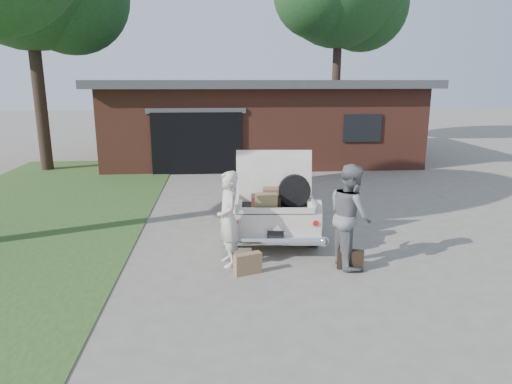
{
  "coord_description": "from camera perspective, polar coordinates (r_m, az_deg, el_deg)",
  "views": [
    {
      "loc": [
        -0.74,
        -8.3,
        3.3
      ],
      "look_at": [
        0.0,
        0.6,
        1.1
      ],
      "focal_mm": 32.0,
      "sensor_mm": 36.0,
      "label": 1
    }
  ],
  "objects": [
    {
      "name": "house",
      "position": [
        19.92,
        0.24,
        9.14
      ],
      "size": [
        12.8,
        7.8,
        3.3
      ],
      "color": "brown",
      "rests_on": "ground"
    },
    {
      "name": "ground",
      "position": [
        8.96,
        0.32,
        -7.76
      ],
      "size": [
        90.0,
        90.0,
        0.0
      ],
      "primitive_type": "plane",
      "color": "gray",
      "rests_on": "ground"
    },
    {
      "name": "woman_left",
      "position": [
        8.22,
        -3.48,
        -3.38
      ],
      "size": [
        0.54,
        0.71,
        1.74
      ],
      "primitive_type": "imported",
      "rotation": [
        0.0,
        0.0,
        -1.37
      ],
      "color": "beige",
      "rests_on": "ground"
    },
    {
      "name": "grass_strip",
      "position": [
        12.7,
        -26.59,
        -2.69
      ],
      "size": [
        6.0,
        16.0,
        0.02
      ],
      "primitive_type": "cube",
      "color": "#2D4C1E",
      "rests_on": "ground"
    },
    {
      "name": "woman_right",
      "position": [
        8.36,
        11.71,
        -2.88
      ],
      "size": [
        0.82,
        0.99,
        1.87
      ],
      "primitive_type": "imported",
      "rotation": [
        0.0,
        0.0,
        1.7
      ],
      "color": "slate",
      "rests_on": "ground"
    },
    {
      "name": "sedan",
      "position": [
        10.65,
        1.97,
        -0.36
      ],
      "size": [
        2.18,
        4.8,
        1.93
      ],
      "rotation": [
        0.0,
        0.0,
        -0.08
      ],
      "color": "white",
      "rests_on": "ground"
    },
    {
      "name": "suitcase_right",
      "position": [
        8.4,
        11.72,
        -8.28
      ],
      "size": [
        0.49,
        0.28,
        0.36
      ],
      "primitive_type": "cube",
      "rotation": [
        0.0,
        0.0,
        -0.31
      ],
      "color": "black",
      "rests_on": "ground"
    },
    {
      "name": "suitcase_left",
      "position": [
        8.04,
        -1.04,
        -8.95
      ],
      "size": [
        0.51,
        0.31,
        0.38
      ],
      "primitive_type": "cube",
      "rotation": [
        0.0,
        0.0,
        0.35
      ],
      "color": "#9C754F",
      "rests_on": "ground"
    }
  ]
}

